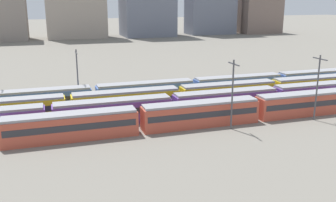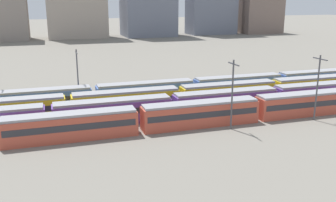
% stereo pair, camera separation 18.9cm
% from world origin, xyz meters
% --- Properties ---
extents(ground_plane, '(600.00, 600.00, 0.00)m').
position_xyz_m(ground_plane, '(0.00, 7.80, 0.00)').
color(ground_plane, slate).
extents(train_track_0, '(55.80, 3.06, 3.75)m').
position_xyz_m(train_track_0, '(20.67, 0.00, 1.90)').
color(train_track_0, '#BC4C38').
rests_on(train_track_0, ground_plane).
extents(train_track_1, '(112.50, 3.06, 3.75)m').
position_xyz_m(train_track_1, '(36.74, 5.20, 1.90)').
color(train_track_1, '#6B429E').
rests_on(train_track_1, ground_plane).
extents(train_track_2, '(74.70, 3.06, 3.75)m').
position_xyz_m(train_track_2, '(20.94, 10.40, 1.90)').
color(train_track_2, yellow).
rests_on(train_track_2, ground_plane).
extents(train_track_3, '(74.70, 3.06, 3.75)m').
position_xyz_m(train_track_3, '(25.64, 15.60, 1.90)').
color(train_track_3, '#4C70BC').
rests_on(train_track_3, ground_plane).
extents(catenary_pole_0, '(0.24, 3.20, 10.26)m').
position_xyz_m(catenary_pole_0, '(24.36, -2.75, 5.68)').
color(catenary_pole_0, '#4C4C51').
rests_on(catenary_pole_0, ground_plane).
extents(catenary_pole_1, '(0.24, 3.20, 9.85)m').
position_xyz_m(catenary_pole_1, '(4.38, 18.52, 5.47)').
color(catenary_pole_1, '#4C4C51').
rests_on(catenary_pole_1, ground_plane).
extents(catenary_pole_2, '(0.24, 3.20, 10.31)m').
position_xyz_m(catenary_pole_2, '(38.81, -2.89, 5.71)').
color(catenary_pole_2, '#4C4C51').
rests_on(catenary_pole_2, ground_plane).
extents(distant_building_5, '(21.12, 21.35, 20.60)m').
position_xyz_m(distant_building_5, '(109.41, 137.00, 10.30)').
color(distant_building_5, '#7A665B').
rests_on(distant_building_5, ground_plane).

